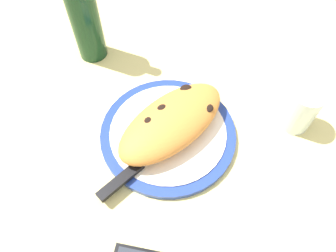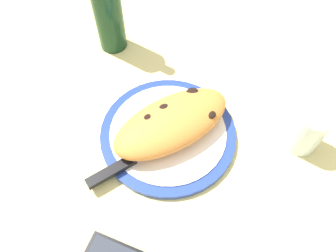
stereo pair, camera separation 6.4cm
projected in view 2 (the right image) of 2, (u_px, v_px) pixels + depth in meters
ground_plane at (168, 139)px, 68.93cm from camera, size 150.00×150.00×3.00cm
plate at (168, 133)px, 66.96cm from camera, size 28.50×28.50×1.73cm
calzone at (172, 122)px, 63.86cm from camera, size 27.97×18.61×5.87cm
fork at (166, 109)px, 69.03cm from camera, size 15.80×4.50×0.40cm
knife at (127, 163)px, 61.76cm from camera, size 24.18×8.76×1.20cm
water_glass at (306, 132)px, 63.00cm from camera, size 6.53×6.53×10.09cm
wine_bottle at (107, 6)px, 72.45cm from camera, size 6.85×6.85×29.67cm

